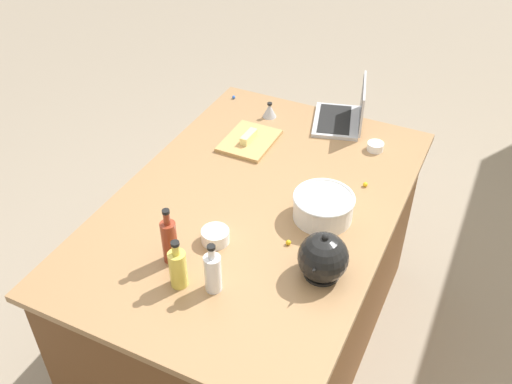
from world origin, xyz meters
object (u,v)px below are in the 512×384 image
at_px(mixing_bowl_large, 323,206).
at_px(laptop, 345,115).
at_px(kitchen_timer, 270,110).
at_px(ramekin_small, 375,147).
at_px(kettle, 323,258).
at_px(bottle_soy, 169,240).
at_px(bottle_vinegar, 213,272).
at_px(cutting_board, 249,141).
at_px(butter_stick_left, 249,137).
at_px(ramekin_medium, 215,236).
at_px(bottle_oil, 178,268).

bearing_deg(mixing_bowl_large, laptop, -167.95).
bearing_deg(kitchen_timer, mixing_bowl_large, 39.90).
xyz_separation_m(laptop, ramekin_small, (0.16, 0.20, -0.03)).
height_order(laptop, kitchen_timer, laptop).
relative_size(mixing_bowl_large, kettle, 1.14).
bearing_deg(laptop, kettle, 14.41).
bearing_deg(kettle, bottle_soy, -71.94).
bearing_deg(mixing_bowl_large, bottle_soy, -41.88).
relative_size(bottle_vinegar, kitchen_timer, 2.62).
relative_size(cutting_board, butter_stick_left, 2.56).
height_order(bottle_vinegar, ramekin_small, bottle_vinegar).
bearing_deg(bottle_soy, bottle_vinegar, 74.83).
bearing_deg(bottle_vinegar, butter_stick_left, -161.35).
height_order(mixing_bowl_large, cutting_board, mixing_bowl_large).
bearing_deg(butter_stick_left, kitchen_timer, -177.06).
bearing_deg(ramekin_medium, laptop, 170.93).
relative_size(bottle_soy, ramekin_small, 3.10).
relative_size(ramekin_medium, kitchen_timer, 1.38).
bearing_deg(ramekin_medium, ramekin_small, 156.82).
distance_m(mixing_bowl_large, bottle_oil, 0.64).
relative_size(bottle_vinegar, ramekin_small, 2.66).
xyz_separation_m(cutting_board, ramekin_small, (-0.19, 0.55, 0.01)).
bearing_deg(bottle_oil, mixing_bowl_large, 149.53).
xyz_separation_m(cutting_board, ramekin_medium, (0.66, 0.18, 0.02)).
bearing_deg(butter_stick_left, bottle_vinegar, 18.65).
xyz_separation_m(mixing_bowl_large, butter_stick_left, (-0.35, -0.50, -0.02)).
bearing_deg(bottle_vinegar, bottle_oil, -74.03).
xyz_separation_m(laptop, cutting_board, (0.36, -0.35, -0.04)).
height_order(mixing_bowl_large, kitchen_timer, mixing_bowl_large).
relative_size(cutting_board, ramekin_medium, 2.66).
bearing_deg(bottle_soy, kitchen_timer, -174.73).
bearing_deg(kettle, cutting_board, -136.99).
relative_size(kettle, ramekin_medium, 2.01).
bearing_deg(kitchen_timer, laptop, 105.60).
height_order(bottle_soy, kitchen_timer, bottle_soy).
distance_m(bottle_vinegar, bottle_soy, 0.21).
distance_m(bottle_oil, ramekin_small, 1.16).
height_order(cutting_board, ramekin_small, ramekin_small).
relative_size(mixing_bowl_large, butter_stick_left, 2.21).
height_order(butter_stick_left, kitchen_timer, kitchen_timer).
distance_m(mixing_bowl_large, kitchen_timer, 0.80).
distance_m(cutting_board, kitchen_timer, 0.26).
relative_size(bottle_soy, butter_stick_left, 2.13).
bearing_deg(kitchen_timer, bottle_oil, 9.20).
height_order(bottle_oil, kitchen_timer, bottle_oil).
xyz_separation_m(butter_stick_left, kitchen_timer, (-0.26, -0.01, -0.00)).
bearing_deg(laptop, ramekin_medium, -9.07).
bearing_deg(laptop, bottle_soy, -12.54).
bearing_deg(ramekin_small, bottle_oil, -18.86).
height_order(laptop, ramekin_medium, laptop).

